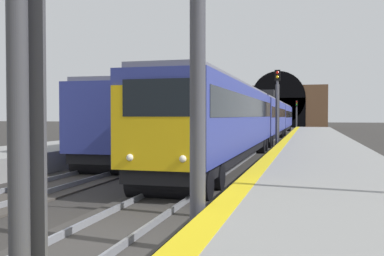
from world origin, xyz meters
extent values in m
plane|color=#302D2B|center=(0.00, 0.00, 0.00)|extent=(320.00, 320.00, 0.00)
cube|color=gray|center=(0.00, -4.56, 0.45)|extent=(112.00, 4.54, 0.91)
cube|color=yellow|center=(0.00, -2.54, 0.91)|extent=(112.00, 0.50, 0.01)
cube|color=#383533|center=(0.00, 0.00, 0.03)|extent=(160.00, 2.69, 0.06)
cube|color=gray|center=(0.00, 0.72, 0.14)|extent=(160.00, 0.07, 0.15)
cube|color=gray|center=(0.00, -0.72, 0.14)|extent=(160.00, 0.07, 0.15)
cube|color=navy|center=(13.93, 0.00, 2.41)|extent=(19.95, 2.76, 2.83)
cube|color=black|center=(13.93, 0.00, 2.89)|extent=(19.15, 2.79, 0.92)
cube|color=slate|center=(13.93, 0.00, 3.92)|extent=(19.35, 2.34, 0.20)
cube|color=black|center=(13.93, 0.00, 0.80)|extent=(19.55, 2.43, 0.52)
cylinder|color=black|center=(5.02, 0.00, 0.47)|extent=(0.94, 2.53, 0.94)
cylinder|color=black|center=(6.82, 0.00, 0.47)|extent=(0.94, 2.53, 0.94)
cylinder|color=black|center=(21.04, 0.00, 0.47)|extent=(0.94, 2.53, 0.94)
cylinder|color=black|center=(22.84, 0.00, 0.47)|extent=(0.94, 2.53, 0.94)
cube|color=#E5B20F|center=(3.92, 0.00, 2.16)|extent=(0.12, 2.64, 2.34)
cube|color=black|center=(3.87, 0.00, 2.97)|extent=(0.04, 1.93, 1.02)
sphere|color=#F2EACC|center=(3.86, -0.76, 1.34)|extent=(0.20, 0.20, 0.20)
sphere|color=#F2EACC|center=(3.86, 0.76, 1.34)|extent=(0.20, 0.20, 0.20)
cube|color=navy|center=(34.48, 0.00, 2.41)|extent=(19.95, 2.76, 2.83)
cube|color=black|center=(34.48, 0.00, 2.76)|extent=(19.15, 2.79, 0.83)
cube|color=slate|center=(34.48, 0.00, 3.92)|extent=(19.35, 2.34, 0.20)
cube|color=black|center=(34.48, 0.00, 0.80)|extent=(19.55, 2.43, 0.52)
cylinder|color=black|center=(25.96, 0.00, 0.47)|extent=(0.94, 2.53, 0.94)
cylinder|color=black|center=(27.76, 0.00, 0.47)|extent=(0.94, 2.53, 0.94)
cylinder|color=black|center=(41.19, 0.00, 0.47)|extent=(0.94, 2.53, 0.94)
cylinder|color=black|center=(42.99, 0.00, 0.47)|extent=(0.94, 2.53, 0.94)
cube|color=navy|center=(55.02, 0.00, 2.41)|extent=(19.95, 2.76, 2.83)
cube|color=black|center=(55.02, 0.00, 2.68)|extent=(19.15, 2.79, 0.83)
cube|color=slate|center=(55.02, 0.00, 3.92)|extent=(19.35, 2.34, 0.20)
cube|color=black|center=(55.02, 0.00, 0.80)|extent=(19.55, 2.43, 0.52)
cylinder|color=black|center=(46.07, 0.00, 0.47)|extent=(0.94, 2.53, 0.94)
cylinder|color=black|center=(47.87, 0.00, 0.47)|extent=(0.94, 2.53, 0.94)
cylinder|color=black|center=(62.18, 0.00, 0.47)|extent=(0.94, 2.53, 0.94)
cylinder|color=black|center=(63.98, 0.00, 0.47)|extent=(0.94, 2.53, 0.94)
cube|color=black|center=(34.48, 0.00, 4.47)|extent=(1.30, 1.65, 0.90)
cube|color=navy|center=(17.86, 4.55, 2.41)|extent=(19.11, 3.19, 2.91)
cube|color=black|center=(17.86, 4.55, 2.89)|extent=(18.35, 3.20, 1.00)
cube|color=slate|center=(17.86, 4.55, 3.97)|extent=(18.53, 2.76, 0.20)
cube|color=black|center=(17.86, 4.55, 0.77)|extent=(18.72, 2.85, 0.50)
cylinder|color=black|center=(26.45, 4.75, 0.45)|extent=(0.96, 2.56, 0.90)
cylinder|color=black|center=(24.65, 4.71, 0.45)|extent=(0.96, 2.56, 0.90)
cylinder|color=black|center=(11.07, 4.40, 0.45)|extent=(0.96, 2.56, 0.90)
cylinder|color=black|center=(9.27, 4.36, 0.45)|extent=(0.96, 2.56, 0.90)
cube|color=yellow|center=(27.42, 4.77, 2.21)|extent=(0.18, 2.65, 2.50)
cube|color=black|center=(27.47, 4.77, 2.99)|extent=(0.08, 1.93, 1.05)
sphere|color=#F2EACC|center=(27.47, 5.53, 1.30)|extent=(0.20, 0.20, 0.20)
sphere|color=#F2EACC|center=(27.50, 4.01, 1.30)|extent=(0.20, 0.20, 0.20)
cube|color=navy|center=(37.63, 4.55, 2.41)|extent=(19.11, 3.19, 2.91)
cube|color=black|center=(37.63, 4.55, 2.70)|extent=(18.35, 3.20, 0.98)
cube|color=slate|center=(37.63, 4.55, 3.97)|extent=(18.53, 2.76, 0.20)
cube|color=black|center=(37.63, 4.55, 0.77)|extent=(18.72, 2.85, 0.50)
cylinder|color=black|center=(45.98, 4.74, 0.45)|extent=(0.96, 2.56, 0.90)
cylinder|color=black|center=(44.18, 4.70, 0.45)|extent=(0.96, 2.56, 0.90)
cylinder|color=black|center=(31.08, 4.40, 0.45)|extent=(0.96, 2.56, 0.90)
cylinder|color=black|center=(29.28, 4.36, 0.45)|extent=(0.96, 2.56, 0.90)
cube|color=black|center=(37.63, 4.55, 4.52)|extent=(1.34, 1.68, 0.90)
cylinder|color=#38383D|center=(-4.37, -1.86, 2.33)|extent=(0.16, 0.16, 4.65)
cube|color=#38383D|center=(-4.23, -1.86, 2.33)|extent=(0.04, 0.28, 4.19)
cylinder|color=#4C4C54|center=(23.69, -1.86, 2.46)|extent=(0.16, 0.16, 4.93)
cube|color=black|center=(23.69, -1.86, 5.30)|extent=(0.20, 0.38, 0.75)
cube|color=#4C4C54|center=(23.83, -1.86, 2.46)|extent=(0.04, 0.28, 4.44)
sphere|color=red|center=(23.56, -1.86, 5.48)|extent=(0.20, 0.20, 0.20)
sphere|color=yellow|center=(23.56, -1.86, 5.18)|extent=(0.20, 0.20, 0.20)
cylinder|color=#4C4C54|center=(74.15, -1.86, 2.10)|extent=(0.16, 0.16, 4.20)
cube|color=black|center=(74.15, -1.86, 4.72)|extent=(0.20, 0.38, 1.05)
cube|color=#4C4C54|center=(74.29, -1.86, 2.10)|extent=(0.04, 0.28, 3.78)
sphere|color=red|center=(74.02, -1.86, 5.05)|extent=(0.20, 0.20, 0.20)
sphere|color=yellow|center=(74.02, -1.86, 4.75)|extent=(0.20, 0.20, 0.20)
sphere|color=green|center=(74.02, -1.86, 4.45)|extent=(0.20, 0.20, 0.20)
cylinder|color=#3F3F47|center=(0.23, -2.09, 3.56)|extent=(0.28, 0.28, 7.12)
cube|color=brown|center=(87.65, 2.28, 4.46)|extent=(2.99, 20.20, 8.92)
cube|color=black|center=(86.11, 2.28, 3.12)|extent=(0.12, 11.31, 6.24)
cylinder|color=black|center=(86.11, 2.28, 6.24)|extent=(0.12, 11.31, 11.31)
camera|label=1|loc=(-7.19, -3.98, 2.49)|focal=40.71mm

